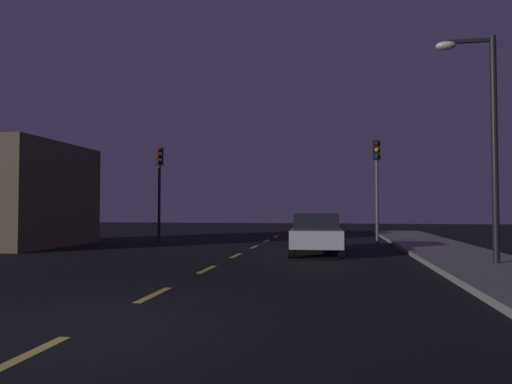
% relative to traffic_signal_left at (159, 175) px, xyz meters
% --- Properties ---
extents(ground_plane, '(80.00, 80.00, 0.00)m').
position_rel_traffic_signal_left_xyz_m(ground_plane, '(5.17, -9.20, -3.30)').
color(ground_plane, black).
extents(sidewalk_curb_right, '(3.00, 40.00, 0.15)m').
position_rel_traffic_signal_left_xyz_m(sidewalk_curb_right, '(12.67, -9.20, -3.22)').
color(sidewalk_curb_right, gray).
rests_on(sidewalk_curb_right, ground_plane).
extents(lane_stripe_nearest, '(0.16, 1.60, 0.01)m').
position_rel_traffic_signal_left_xyz_m(lane_stripe_nearest, '(5.17, -17.40, -3.29)').
color(lane_stripe_nearest, '#EACC4C').
rests_on(lane_stripe_nearest, ground_plane).
extents(lane_stripe_second, '(0.16, 1.60, 0.01)m').
position_rel_traffic_signal_left_xyz_m(lane_stripe_second, '(5.17, -13.60, -3.29)').
color(lane_stripe_second, '#EACC4C').
rests_on(lane_stripe_second, ground_plane).
extents(lane_stripe_third, '(0.16, 1.60, 0.01)m').
position_rel_traffic_signal_left_xyz_m(lane_stripe_third, '(5.17, -9.80, -3.29)').
color(lane_stripe_third, '#EACC4C').
rests_on(lane_stripe_third, ground_plane).
extents(lane_stripe_fourth, '(0.16, 1.60, 0.01)m').
position_rel_traffic_signal_left_xyz_m(lane_stripe_fourth, '(5.17, -6.00, -3.29)').
color(lane_stripe_fourth, '#EACC4C').
rests_on(lane_stripe_fourth, ground_plane).
extents(lane_stripe_fifth, '(0.16, 1.60, 0.01)m').
position_rel_traffic_signal_left_xyz_m(lane_stripe_fifth, '(5.17, -2.20, -3.29)').
color(lane_stripe_fifth, '#EACC4C').
rests_on(lane_stripe_fifth, ground_plane).
extents(lane_stripe_sixth, '(0.16, 1.60, 0.01)m').
position_rel_traffic_signal_left_xyz_m(lane_stripe_sixth, '(5.17, 1.60, -3.29)').
color(lane_stripe_sixth, '#EACC4C').
rests_on(lane_stripe_sixth, ground_plane).
extents(lane_stripe_seventh, '(0.16, 1.60, 0.01)m').
position_rel_traffic_signal_left_xyz_m(lane_stripe_seventh, '(5.17, 5.40, -3.29)').
color(lane_stripe_seventh, '#EACC4C').
rests_on(lane_stripe_seventh, ground_plane).
extents(traffic_signal_left, '(0.32, 0.38, 4.69)m').
position_rel_traffic_signal_left_xyz_m(traffic_signal_left, '(0.00, 0.00, 0.00)').
color(traffic_signal_left, black).
rests_on(traffic_signal_left, ground_plane).
extents(traffic_signal_right, '(0.32, 0.38, 4.79)m').
position_rel_traffic_signal_left_xyz_m(traffic_signal_right, '(10.52, 0.00, 0.06)').
color(traffic_signal_right, '#4C4C51').
rests_on(traffic_signal_right, ground_plane).
extents(car_stopped_ahead, '(2.01, 4.59, 1.48)m').
position_rel_traffic_signal_left_xyz_m(car_stopped_ahead, '(7.92, -4.78, -2.55)').
color(car_stopped_ahead, silver).
rests_on(car_stopped_ahead, ground_plane).
extents(street_lamp_right, '(1.61, 0.36, 6.47)m').
position_rel_traffic_signal_left_xyz_m(street_lamp_right, '(12.72, -8.30, 0.62)').
color(street_lamp_right, black).
rests_on(street_lamp_right, ground_plane).
extents(storefront_left, '(4.88, 6.06, 4.48)m').
position_rel_traffic_signal_left_xyz_m(storefront_left, '(-5.27, -3.63, -1.06)').
color(storefront_left, brown).
rests_on(storefront_left, ground_plane).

